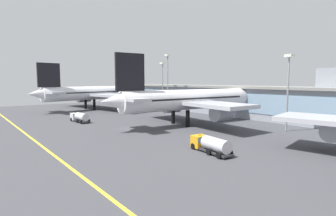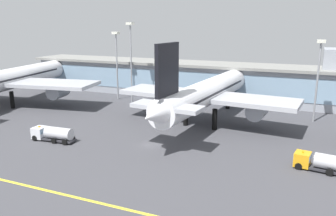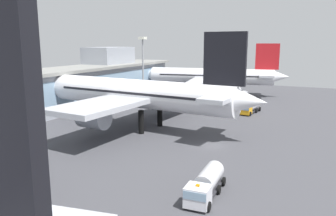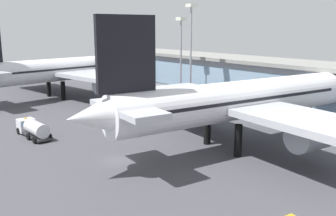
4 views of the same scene
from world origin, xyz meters
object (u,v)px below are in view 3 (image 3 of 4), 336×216
object	(u,v)px
airliner_near_right	(138,94)
fuel_tanker_truck	(205,184)
baggage_tug_near	(250,107)
apron_light_mast_east	(143,59)
airliner_far_right	(212,76)

from	to	relation	value
airliner_near_right	fuel_tanker_truck	xyz separation A→B (m)	(-24.16, -23.14, -5.56)
airliner_near_right	baggage_tug_near	world-z (taller)	airliner_near_right
airliner_near_right	fuel_tanker_truck	world-z (taller)	airliner_near_right
apron_light_mast_east	fuel_tanker_truck	bearing A→B (deg)	-143.35
airliner_far_right	baggage_tug_near	bearing A→B (deg)	116.18
airliner_near_right	fuel_tanker_truck	bearing A→B (deg)	138.36
airliner_far_right	apron_light_mast_east	size ratio (longest dim) A/B	2.59
baggage_tug_near	apron_light_mast_east	size ratio (longest dim) A/B	0.49
fuel_tanker_truck	apron_light_mast_east	distance (m)	59.79
airliner_far_right	airliner_near_right	bearing A→B (deg)	79.77
airliner_near_right	airliner_far_right	world-z (taller)	airliner_near_right
airliner_far_right	baggage_tug_near	distance (m)	30.67
airliner_near_right	apron_light_mast_east	bearing A→B (deg)	-57.99
airliner_far_right	fuel_tanker_truck	world-z (taller)	airliner_far_right
airliner_near_right	apron_light_mast_east	world-z (taller)	airliner_near_right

